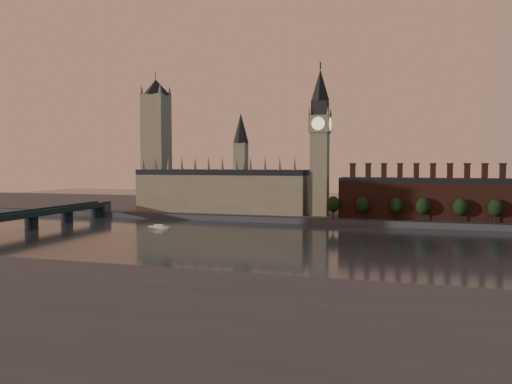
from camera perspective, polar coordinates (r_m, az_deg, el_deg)
ground at (r=251.27m, az=0.77°, el=-6.04°), size 900.00×900.00×0.00m
north_bank at (r=423.72m, az=7.43°, el=-1.97°), size 900.00×182.00×4.00m
palace_of_westminster at (r=377.85m, az=-3.81°, el=0.39°), size 130.00×30.30×74.00m
victoria_tower at (r=400.81m, az=-11.33°, el=5.86°), size 24.00×24.00×108.00m
big_ben at (r=353.53m, az=7.30°, el=5.88°), size 15.00×15.00×107.00m
chimney_block at (r=349.26m, az=18.66°, el=-0.64°), size 110.00×25.00×37.00m
embankment_tree_0 at (r=336.32m, az=8.82°, el=-1.39°), size 8.60×8.60×14.88m
embankment_tree_1 at (r=334.30m, az=12.08°, el=-1.45°), size 8.60×8.60×14.88m
embankment_tree_2 at (r=334.97m, az=15.75°, el=-1.50°), size 8.60×8.60×14.88m
embankment_tree_3 at (r=333.83m, az=18.54°, el=-1.56°), size 8.60×8.60×14.88m
embankment_tree_4 at (r=335.08m, az=22.32°, el=-1.62°), size 8.60×8.60×14.88m
embankment_tree_5 at (r=338.40m, az=25.68°, el=-1.65°), size 8.60×8.60×14.88m
westminster_bridge at (r=326.40m, az=-26.57°, el=-2.91°), size 14.00×200.00×11.55m
river_boat at (r=317.48m, az=-11.04°, el=-3.95°), size 13.62×4.61×2.68m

